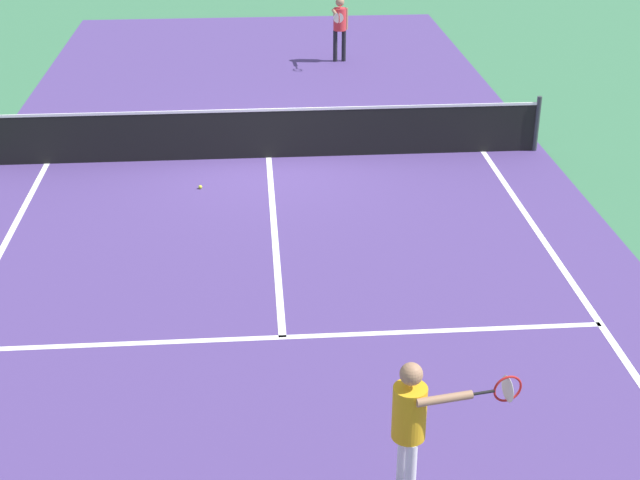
{
  "coord_description": "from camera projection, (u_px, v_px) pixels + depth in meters",
  "views": [
    {
      "loc": [
        -0.29,
        -16.29,
        6.16
      ],
      "look_at": [
        0.53,
        -5.68,
        1.0
      ],
      "focal_mm": 51.62,
      "sensor_mm": 36.0,
      "label": 1
    }
  ],
  "objects": [
    {
      "name": "ground_plane",
      "position": [
        269.0,
        158.0,
        17.32
      ],
      "size": [
        60.0,
        60.0,
        0.0
      ],
      "primitive_type": "plane",
      "color": "#38724C"
    },
    {
      "name": "net",
      "position": [
        268.0,
        133.0,
        17.1
      ],
      "size": [
        10.3,
        0.09,
        1.07
      ],
      "color": "#33383D",
      "rests_on": "ground_plane"
    },
    {
      "name": "line_sideline_right",
      "position": [
        588.0,
        306.0,
        12.27
      ],
      "size": [
        0.1,
        11.89,
        0.01
      ],
      "primitive_type": "cube",
      "color": "white",
      "rests_on": "ground_plane"
    },
    {
      "name": "court_surface_inbounds",
      "position": [
        269.0,
        158.0,
        17.32
      ],
      "size": [
        10.62,
        24.4,
        0.0
      ],
      "primitive_type": "cube",
      "color": "#4C387A",
      "rests_on": "ground_plane"
    },
    {
      "name": "line_service_near",
      "position": [
        283.0,
        337.0,
        11.58
      ],
      "size": [
        8.22,
        0.1,
        0.01
      ],
      "primitive_type": "cube",
      "color": "white",
      "rests_on": "ground_plane"
    },
    {
      "name": "player_far",
      "position": [
        340.0,
        22.0,
        23.13
      ],
      "size": [
        0.46,
        1.2,
        1.61
      ],
      "color": "black",
      "rests_on": "ground_plane"
    },
    {
      "name": "player_near",
      "position": [
        412.0,
        419.0,
        8.48
      ],
      "size": [
        1.2,
        0.41,
        1.58
      ],
      "color": "white",
      "rests_on": "ground_plane"
    },
    {
      "name": "line_center_service",
      "position": [
        274.0,
        229.0,
        14.45
      ],
      "size": [
        0.1,
        6.4,
        0.01
      ],
      "primitive_type": "cube",
      "color": "white",
      "rests_on": "ground_plane"
    },
    {
      "name": "tennis_ball_near_net",
      "position": [
        200.0,
        187.0,
        15.94
      ],
      "size": [
        0.07,
        0.07,
        0.07
      ],
      "primitive_type": "sphere",
      "color": "#CCE033",
      "rests_on": "ground_plane"
    }
  ]
}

